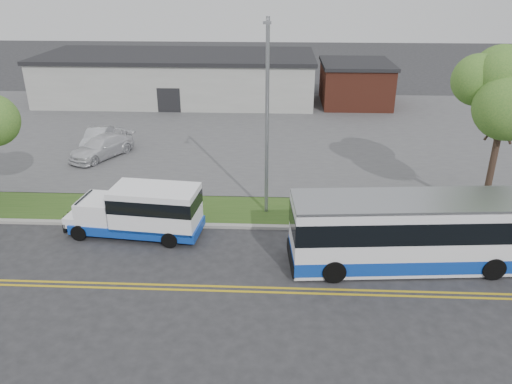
# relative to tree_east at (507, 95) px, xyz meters

# --- Properties ---
(ground) EXTENTS (140.00, 140.00, 0.00)m
(ground) POSITION_rel_tree_east_xyz_m (-14.00, -3.00, -6.20)
(ground) COLOR #28282B
(ground) RESTS_ON ground
(lane_line_north) EXTENTS (70.00, 0.12, 0.01)m
(lane_line_north) POSITION_rel_tree_east_xyz_m (-14.00, -6.85, -6.20)
(lane_line_north) COLOR gold
(lane_line_north) RESTS_ON ground
(lane_line_south) EXTENTS (70.00, 0.12, 0.01)m
(lane_line_south) POSITION_rel_tree_east_xyz_m (-14.00, -7.15, -6.20)
(lane_line_south) COLOR gold
(lane_line_south) RESTS_ON ground
(curb) EXTENTS (80.00, 0.30, 0.15)m
(curb) POSITION_rel_tree_east_xyz_m (-14.00, -1.90, -6.13)
(curb) COLOR #9E9B93
(curb) RESTS_ON ground
(verge) EXTENTS (80.00, 3.30, 0.10)m
(verge) POSITION_rel_tree_east_xyz_m (-14.00, -0.10, -6.15)
(verge) COLOR #2A4E1A
(verge) RESTS_ON ground
(parking_lot) EXTENTS (80.00, 25.00, 0.10)m
(parking_lot) POSITION_rel_tree_east_xyz_m (-14.00, 14.00, -6.15)
(parking_lot) COLOR #4C4C4F
(parking_lot) RESTS_ON ground
(commercial_building) EXTENTS (25.40, 10.40, 4.35)m
(commercial_building) POSITION_rel_tree_east_xyz_m (-20.00, 24.00, -4.02)
(commercial_building) COLOR #9E9E99
(commercial_building) RESTS_ON ground
(brick_wing) EXTENTS (6.30, 7.30, 3.90)m
(brick_wing) POSITION_rel_tree_east_xyz_m (-3.50, 23.00, -4.24)
(brick_wing) COLOR brown
(brick_wing) RESTS_ON ground
(tree_east) EXTENTS (5.20, 5.20, 8.33)m
(tree_east) POSITION_rel_tree_east_xyz_m (0.00, 0.00, 0.00)
(tree_east) COLOR #37251E
(tree_east) RESTS_ON verge
(streetlight_near) EXTENTS (0.35, 1.53, 9.50)m
(streetlight_near) POSITION_rel_tree_east_xyz_m (-11.00, -0.27, -0.97)
(streetlight_near) COLOR gray
(streetlight_near) RESTS_ON verge
(shuttle_bus) EXTENTS (6.52, 2.71, 2.43)m
(shuttle_bus) POSITION_rel_tree_east_xyz_m (-16.63, -2.79, -4.91)
(shuttle_bus) COLOR #0F3AA7
(shuttle_bus) RESTS_ON ground
(transit_bus) EXTENTS (11.16, 3.40, 3.05)m
(transit_bus) POSITION_rel_tree_east_xyz_m (-4.38, -4.80, -4.66)
(transit_bus) COLOR white
(transit_bus) RESTS_ON ground
(pedestrian) EXTENTS (0.75, 0.61, 1.77)m
(pedestrian) POSITION_rel_tree_east_xyz_m (-15.56, -1.10, -5.22)
(pedestrian) COLOR black
(pedestrian) RESTS_ON verge
(parked_car_a) EXTENTS (1.54, 3.99, 1.30)m
(parked_car_a) POSITION_rel_tree_east_xyz_m (-23.07, 9.48, -5.46)
(parked_car_a) COLOR #A7A9AE
(parked_car_a) RESTS_ON parking_lot
(parked_car_b) EXTENTS (3.96, 5.10, 1.38)m
(parked_car_b) POSITION_rel_tree_east_xyz_m (-22.09, 7.46, -5.42)
(parked_car_b) COLOR silver
(parked_car_b) RESTS_ON parking_lot
(grocery_bag_left) EXTENTS (0.32, 0.32, 0.32)m
(grocery_bag_left) POSITION_rel_tree_east_xyz_m (-15.86, -1.35, -5.94)
(grocery_bag_left) COLOR white
(grocery_bag_left) RESTS_ON verge
(grocery_bag_right) EXTENTS (0.32, 0.32, 0.32)m
(grocery_bag_right) POSITION_rel_tree_east_xyz_m (-15.26, -0.85, -5.94)
(grocery_bag_right) COLOR white
(grocery_bag_right) RESTS_ON verge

